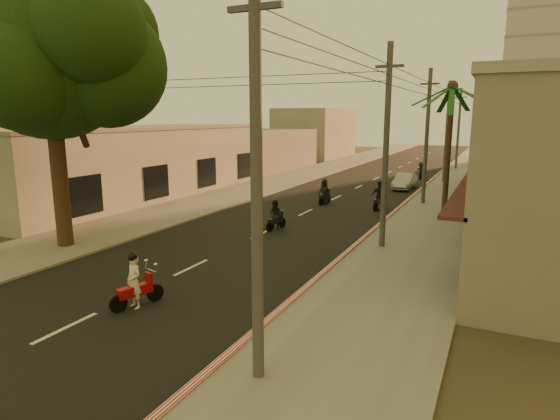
{
  "coord_description": "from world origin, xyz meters",
  "views": [
    {
      "loc": [
        10.79,
        -12.56,
        5.91
      ],
      "look_at": [
        1.09,
        7.96,
        1.36
      ],
      "focal_mm": 30.0,
      "sensor_mm": 36.0,
      "label": 1
    }
  ],
  "objects_px": {
    "parked_car": "(405,182)",
    "scooter_mid_b": "(379,197)",
    "scooter_far_a": "(324,193)",
    "palm_tree": "(452,94)",
    "scooter_far_b": "(421,171)",
    "broadleaf_tree": "(58,55)",
    "scooter_mid_a": "(275,216)",
    "scooter_red": "(135,283)"
  },
  "relations": [
    {
      "from": "palm_tree",
      "to": "scooter_red",
      "type": "height_order",
      "value": "palm_tree"
    },
    {
      "from": "scooter_red",
      "to": "scooter_far_b",
      "type": "xyz_separation_m",
      "value": [
        3.1,
        35.85,
        -0.06
      ]
    },
    {
      "from": "scooter_far_a",
      "to": "scooter_far_b",
      "type": "bearing_deg",
      "value": 81.68
    },
    {
      "from": "scooter_mid_a",
      "to": "parked_car",
      "type": "bearing_deg",
      "value": 88.67
    },
    {
      "from": "scooter_red",
      "to": "scooter_far_b",
      "type": "height_order",
      "value": "scooter_red"
    },
    {
      "from": "scooter_mid_b",
      "to": "palm_tree",
      "type": "bearing_deg",
      "value": -6.25
    },
    {
      "from": "scooter_mid_a",
      "to": "scooter_mid_b",
      "type": "distance_m",
      "value": 8.62
    },
    {
      "from": "scooter_red",
      "to": "parked_car",
      "type": "xyz_separation_m",
      "value": [
        2.99,
        28.4,
        -0.17
      ]
    },
    {
      "from": "broadleaf_tree",
      "to": "scooter_mid_b",
      "type": "distance_m",
      "value": 19.69
    },
    {
      "from": "scooter_far_b",
      "to": "scooter_red",
      "type": "bearing_deg",
      "value": -105.4
    },
    {
      "from": "scooter_mid_a",
      "to": "scooter_far_b",
      "type": "distance_m",
      "value": 25.0
    },
    {
      "from": "scooter_far_a",
      "to": "parked_car",
      "type": "bearing_deg",
      "value": 72.58
    },
    {
      "from": "parked_car",
      "to": "scooter_red",
      "type": "bearing_deg",
      "value": -94.78
    },
    {
      "from": "scooter_red",
      "to": "scooter_mid_a",
      "type": "height_order",
      "value": "scooter_red"
    },
    {
      "from": "palm_tree",
      "to": "scooter_mid_b",
      "type": "relative_size",
      "value": 4.23
    },
    {
      "from": "palm_tree",
      "to": "scooter_mid_b",
      "type": "height_order",
      "value": "palm_tree"
    },
    {
      "from": "palm_tree",
      "to": "scooter_far_b",
      "type": "relative_size",
      "value": 4.93
    },
    {
      "from": "scooter_mid_a",
      "to": "parked_car",
      "type": "xyz_separation_m",
      "value": [
        3.49,
        17.29,
        -0.11
      ]
    },
    {
      "from": "broadleaf_tree",
      "to": "palm_tree",
      "type": "bearing_deg",
      "value": 43.48
    },
    {
      "from": "scooter_red",
      "to": "parked_car",
      "type": "bearing_deg",
      "value": 102.63
    },
    {
      "from": "palm_tree",
      "to": "scooter_mid_b",
      "type": "bearing_deg",
      "value": 167.14
    },
    {
      "from": "scooter_mid_a",
      "to": "broadleaf_tree",
      "type": "bearing_deg",
      "value": -124.51
    },
    {
      "from": "palm_tree",
      "to": "scooter_mid_b",
      "type": "xyz_separation_m",
      "value": [
        -4.08,
        0.93,
        -6.29
      ]
    },
    {
      "from": "broadleaf_tree",
      "to": "scooter_far_b",
      "type": "distance_m",
      "value": 34.29
    },
    {
      "from": "scooter_far_a",
      "to": "scooter_far_b",
      "type": "height_order",
      "value": "scooter_far_a"
    },
    {
      "from": "scooter_far_a",
      "to": "scooter_mid_b",
      "type": "bearing_deg",
      "value": -0.48
    },
    {
      "from": "scooter_far_b",
      "to": "scooter_mid_b",
      "type": "bearing_deg",
      "value": -100.28
    },
    {
      "from": "palm_tree",
      "to": "scooter_far_a",
      "type": "xyz_separation_m",
      "value": [
        -7.94,
        1.28,
        -6.36
      ]
    },
    {
      "from": "scooter_red",
      "to": "broadleaf_tree",
      "type": "bearing_deg",
      "value": 169.42
    },
    {
      "from": "scooter_red",
      "to": "scooter_far_b",
      "type": "distance_m",
      "value": 35.99
    },
    {
      "from": "scooter_mid_b",
      "to": "scooter_far_a",
      "type": "bearing_deg",
      "value": -178.49
    },
    {
      "from": "parked_car",
      "to": "scooter_mid_b",
      "type": "bearing_deg",
      "value": -87.8
    },
    {
      "from": "palm_tree",
      "to": "scooter_far_a",
      "type": "relative_size",
      "value": 4.56
    },
    {
      "from": "palm_tree",
      "to": "scooter_red",
      "type": "distance_m",
      "value": 20.39
    },
    {
      "from": "scooter_mid_b",
      "to": "scooter_far_b",
      "type": "distance_m",
      "value": 16.94
    },
    {
      "from": "broadleaf_tree",
      "to": "scooter_far_b",
      "type": "relative_size",
      "value": 7.27
    },
    {
      "from": "scooter_mid_a",
      "to": "palm_tree",
      "type": "bearing_deg",
      "value": 51.72
    },
    {
      "from": "scooter_mid_a",
      "to": "scooter_red",
      "type": "bearing_deg",
      "value": -77.36
    },
    {
      "from": "broadleaf_tree",
      "to": "scooter_mid_b",
      "type": "bearing_deg",
      "value": 54.54
    },
    {
      "from": "scooter_mid_b",
      "to": "scooter_far_a",
      "type": "height_order",
      "value": "scooter_mid_b"
    },
    {
      "from": "scooter_far_b",
      "to": "parked_car",
      "type": "bearing_deg",
      "value": -101.3
    },
    {
      "from": "scooter_red",
      "to": "scooter_far_a",
      "type": "bearing_deg",
      "value": 110.76
    }
  ]
}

